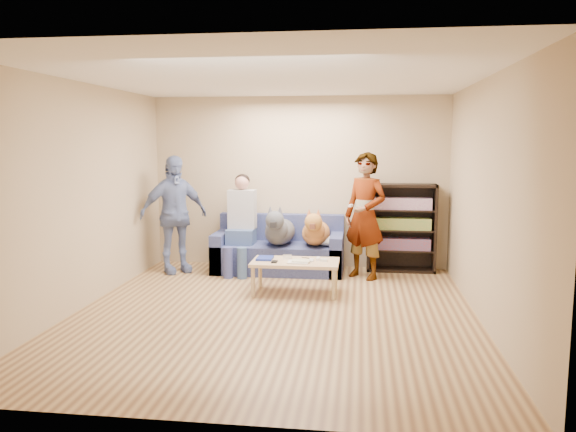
# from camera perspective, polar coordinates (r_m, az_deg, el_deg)

# --- Properties ---
(ground) EXTENTS (5.00, 5.00, 0.00)m
(ground) POSITION_cam_1_polar(r_m,az_deg,el_deg) (6.41, -1.40, -9.88)
(ground) COLOR brown
(ground) RESTS_ON ground
(ceiling) EXTENTS (5.00, 5.00, 0.00)m
(ceiling) POSITION_cam_1_polar(r_m,az_deg,el_deg) (6.15, -1.49, 13.89)
(ceiling) COLOR white
(ceiling) RESTS_ON ground
(wall_back) EXTENTS (4.50, 0.00, 4.50)m
(wall_back) POSITION_cam_1_polar(r_m,az_deg,el_deg) (8.62, 1.12, 3.45)
(wall_back) COLOR tan
(wall_back) RESTS_ON ground
(wall_front) EXTENTS (4.50, 0.00, 4.50)m
(wall_front) POSITION_cam_1_polar(r_m,az_deg,el_deg) (3.72, -7.38, -2.19)
(wall_front) COLOR tan
(wall_front) RESTS_ON ground
(wall_left) EXTENTS (0.00, 5.00, 5.00)m
(wall_left) POSITION_cam_1_polar(r_m,az_deg,el_deg) (6.86, -20.36, 1.90)
(wall_left) COLOR tan
(wall_left) RESTS_ON ground
(wall_right) EXTENTS (0.00, 5.00, 5.00)m
(wall_right) POSITION_cam_1_polar(r_m,az_deg,el_deg) (6.21, 19.53, 1.38)
(wall_right) COLOR tan
(wall_right) RESTS_ON ground
(blanket) EXTENTS (0.38, 0.32, 0.13)m
(blanket) POSITION_cam_1_polar(r_m,az_deg,el_deg) (8.13, 4.14, -2.55)
(blanket) COLOR #BCBCC1
(blanket) RESTS_ON sofa
(person_standing_right) EXTENTS (0.77, 0.72, 1.78)m
(person_standing_right) POSITION_cam_1_polar(r_m,az_deg,el_deg) (7.92, 7.85, 0.01)
(person_standing_right) COLOR gray
(person_standing_right) RESTS_ON ground
(person_standing_left) EXTENTS (1.05, 0.96, 1.72)m
(person_standing_left) POSITION_cam_1_polar(r_m,az_deg,el_deg) (8.38, -11.53, 0.17)
(person_standing_left) COLOR #7484B9
(person_standing_left) RESTS_ON ground
(held_controller) EXTENTS (0.07, 0.13, 0.03)m
(held_controller) POSITION_cam_1_polar(r_m,az_deg,el_deg) (7.70, 6.39, 1.06)
(held_controller) COLOR white
(held_controller) RESTS_ON person_standing_right
(notebook_blue) EXTENTS (0.20, 0.26, 0.03)m
(notebook_blue) POSITION_cam_1_polar(r_m,az_deg,el_deg) (7.24, -2.36, -4.30)
(notebook_blue) COLOR navy
(notebook_blue) RESTS_ON coffee_table
(papers) EXTENTS (0.26, 0.20, 0.02)m
(papers) POSITION_cam_1_polar(r_m,az_deg,el_deg) (7.03, 1.06, -4.70)
(papers) COLOR silver
(papers) RESTS_ON coffee_table
(magazine) EXTENTS (0.22, 0.17, 0.01)m
(magazine) POSITION_cam_1_polar(r_m,az_deg,el_deg) (7.05, 1.32, -4.56)
(magazine) COLOR #BBB896
(magazine) RESTS_ON coffee_table
(camera_silver) EXTENTS (0.11, 0.06, 0.05)m
(camera_silver) POSITION_cam_1_polar(r_m,az_deg,el_deg) (7.26, -0.08, -4.16)
(camera_silver) COLOR silver
(camera_silver) RESTS_ON coffee_table
(controller_a) EXTENTS (0.04, 0.13, 0.03)m
(controller_a) POSITION_cam_1_polar(r_m,az_deg,el_deg) (7.20, 3.06, -4.35)
(controller_a) COLOR silver
(controller_a) RESTS_ON coffee_table
(controller_b) EXTENTS (0.09, 0.06, 0.03)m
(controller_b) POSITION_cam_1_polar(r_m,az_deg,el_deg) (7.12, 3.66, -4.49)
(controller_b) COLOR white
(controller_b) RESTS_ON coffee_table
(headphone_cup_a) EXTENTS (0.07, 0.07, 0.02)m
(headphone_cup_a) POSITION_cam_1_polar(r_m,az_deg,el_deg) (7.09, 2.34, -4.57)
(headphone_cup_a) COLOR white
(headphone_cup_a) RESTS_ON coffee_table
(headphone_cup_b) EXTENTS (0.07, 0.07, 0.02)m
(headphone_cup_b) POSITION_cam_1_polar(r_m,az_deg,el_deg) (7.17, 2.40, -4.44)
(headphone_cup_b) COLOR white
(headphone_cup_b) RESTS_ON coffee_table
(pen_orange) EXTENTS (0.13, 0.06, 0.01)m
(pen_orange) POSITION_cam_1_polar(r_m,az_deg,el_deg) (6.98, 0.43, -4.81)
(pen_orange) COLOR orange
(pen_orange) RESTS_ON coffee_table
(pen_black) EXTENTS (0.13, 0.08, 0.01)m
(pen_black) POSITION_cam_1_polar(r_m,az_deg,el_deg) (7.30, 1.85, -4.27)
(pen_black) COLOR black
(pen_black) RESTS_ON coffee_table
(wallet) EXTENTS (0.07, 0.12, 0.02)m
(wallet) POSITION_cam_1_polar(r_m,az_deg,el_deg) (7.05, -1.39, -4.66)
(wallet) COLOR black
(wallet) RESTS_ON coffee_table
(sofa) EXTENTS (1.90, 0.85, 0.82)m
(sofa) POSITION_cam_1_polar(r_m,az_deg,el_deg) (8.39, -0.91, -3.69)
(sofa) COLOR #515B93
(sofa) RESTS_ON ground
(person_seated) EXTENTS (0.40, 0.73, 1.47)m
(person_seated) POSITION_cam_1_polar(r_m,az_deg,el_deg) (8.28, -4.80, -0.41)
(person_seated) COLOR #3B4983
(person_seated) RESTS_ON sofa
(dog_gray) EXTENTS (0.43, 1.26, 0.62)m
(dog_gray) POSITION_cam_1_polar(r_m,az_deg,el_deg) (8.13, -0.92, -1.44)
(dog_gray) COLOR #474A51
(dog_gray) RESTS_ON sofa
(dog_tan) EXTENTS (0.40, 1.16, 0.59)m
(dog_tan) POSITION_cam_1_polar(r_m,az_deg,el_deg) (8.11, 2.81, -1.57)
(dog_tan) COLOR gold
(dog_tan) RESTS_ON sofa
(coffee_table) EXTENTS (1.10, 0.60, 0.42)m
(coffee_table) POSITION_cam_1_polar(r_m,az_deg,el_deg) (7.15, 0.75, -4.94)
(coffee_table) COLOR tan
(coffee_table) RESTS_ON ground
(bookshelf) EXTENTS (1.00, 0.34, 1.30)m
(bookshelf) POSITION_cam_1_polar(r_m,az_deg,el_deg) (8.49, 11.44, -0.98)
(bookshelf) COLOR black
(bookshelf) RESTS_ON ground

